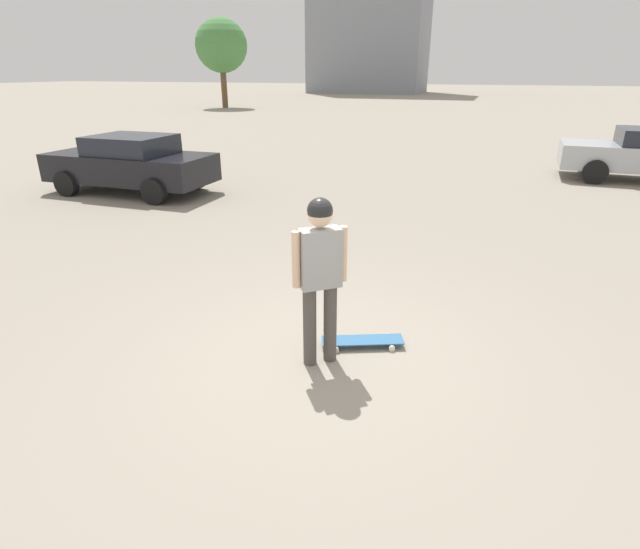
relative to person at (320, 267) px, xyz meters
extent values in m
plane|color=gray|center=(0.00, 0.00, -1.08)|extent=(220.00, 220.00, 0.00)
cylinder|color=#4C4742|center=(0.09, 0.07, -0.64)|extent=(0.14, 0.14, 0.87)
cylinder|color=#4C4742|center=(-0.09, -0.07, -0.64)|extent=(0.14, 0.14, 0.87)
cube|color=#999999|center=(0.00, 0.00, 0.09)|extent=(0.44, 0.41, 0.60)
cylinder|color=beige|center=(0.19, 0.15, 0.11)|extent=(0.08, 0.08, 0.57)
cylinder|color=beige|center=(-0.19, -0.15, 0.11)|extent=(0.08, 0.08, 0.57)
sphere|color=beige|center=(0.00, 0.00, 0.53)|extent=(0.24, 0.24, 0.24)
sphere|color=black|center=(0.00, 0.00, 0.57)|extent=(0.25, 0.25, 0.25)
cube|color=#336693|center=(-0.35, -0.45, -1.00)|extent=(0.94, 0.57, 0.01)
cylinder|color=silver|center=(-0.11, -0.21, -1.04)|extent=(0.08, 0.05, 0.07)
cylinder|color=silver|center=(-0.01, -0.46, -1.04)|extent=(0.08, 0.05, 0.07)
cylinder|color=silver|center=(-0.68, -0.45, -1.04)|extent=(0.08, 0.05, 0.07)
cylinder|color=silver|center=(-0.58, -0.69, -1.04)|extent=(0.08, 0.05, 0.07)
cube|color=black|center=(7.07, -5.91, -0.44)|extent=(4.11, 1.73, 0.67)
cube|color=#1E232D|center=(6.97, -5.91, 0.11)|extent=(1.85, 1.55, 0.44)
cylinder|color=black|center=(8.35, -5.05, -0.78)|extent=(0.61, 0.20, 0.61)
cylinder|color=black|center=(8.35, -6.78, -0.78)|extent=(0.61, 0.20, 0.61)
cylinder|color=black|center=(5.80, -5.05, -0.78)|extent=(0.61, 0.20, 0.61)
cylinder|color=black|center=(5.80, -6.77, -0.78)|extent=(0.61, 0.20, 0.61)
cylinder|color=black|center=(-4.07, -10.90, -0.76)|extent=(0.65, 0.22, 0.64)
cylinder|color=black|center=(-4.13, -12.73, -0.76)|extent=(0.65, 0.22, 0.64)
cylinder|color=brown|center=(20.05, -33.72, 0.54)|extent=(0.46, 0.46, 3.23)
sphere|color=#478442|center=(20.05, -33.72, 3.57)|extent=(4.05, 4.05, 4.05)
camera|label=1|loc=(-1.51, 4.32, 1.81)|focal=28.00mm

